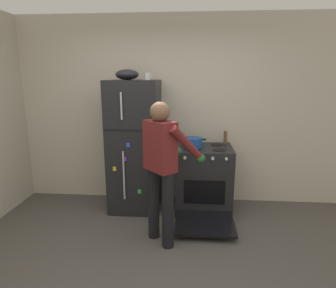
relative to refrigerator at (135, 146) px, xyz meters
The scene contains 9 objects.
ground 1.85m from the refrigerator, 75.57° to the right, with size 8.00×8.00×0.00m, color #4C4742.
kitchen_wall_back 0.71m from the refrigerator, 43.27° to the left, with size 6.00×0.10×2.70m, color beige.
refrigerator is the anchor object (origin of this frame).
stove_range 1.07m from the refrigerator, ahead, with size 0.76×1.22×0.91m.
person_cook 0.99m from the refrigerator, 61.20° to the right, with size 0.69×0.72×1.60m.
red_pot 0.81m from the refrigerator, ahead, with size 0.35×0.25×0.14m.
coffee_mug 0.97m from the refrigerator, 15.40° to the left, with size 0.11×0.08×0.10m.
pepper_mill 1.28m from the refrigerator, ahead, with size 0.05×0.05×0.19m, color brown.
mixing_bowl 0.97m from the refrigerator, behind, with size 0.31×0.31×0.14m, color black.
Camera 1 is at (0.37, -2.29, 1.86)m, focal length 30.85 mm.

